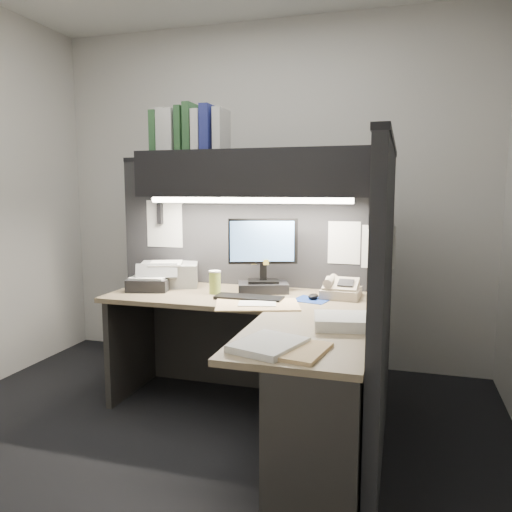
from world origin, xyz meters
name	(u,v)px	position (x,y,z in m)	size (l,w,h in m)	color
floor	(194,444)	(0.00, 0.00, 0.00)	(3.50, 3.50, 0.00)	black
wall_back	(266,196)	(0.00, 1.50, 1.35)	(3.50, 0.04, 2.70)	silver
partition_back	(248,275)	(0.03, 0.93, 0.80)	(1.90, 0.06, 1.60)	black
partition_right	(382,307)	(0.98, 0.18, 0.80)	(0.06, 1.50, 1.60)	black
desk	(268,375)	(0.43, 0.00, 0.44)	(1.70, 1.53, 0.73)	#7D6D50
overhead_shelf	(254,174)	(0.12, 0.75, 1.50)	(1.55, 0.34, 0.30)	black
task_light_tube	(248,200)	(0.12, 0.61, 1.33)	(0.04, 0.04, 1.32)	white
monitor	(263,263)	(0.20, 0.70, 0.92)	(0.43, 0.29, 0.48)	black
keyboard	(249,298)	(0.18, 0.46, 0.74)	(0.42, 0.14, 0.02)	black
mousepad	(312,300)	(0.55, 0.55, 0.73)	(0.21, 0.19, 0.00)	navy
mouse	(313,296)	(0.56, 0.57, 0.75)	(0.06, 0.09, 0.03)	black
telephone	(341,290)	(0.71, 0.68, 0.78)	(0.23, 0.24, 0.09)	tan
coffee_cup	(215,283)	(-0.08, 0.56, 0.80)	(0.07, 0.07, 0.14)	#B1BB4A
printer	(169,274)	(-0.50, 0.75, 0.81)	(0.39, 0.33, 0.16)	gray
notebook_stack	(149,284)	(-0.55, 0.55, 0.77)	(0.27, 0.22, 0.08)	black
open_folder	(257,305)	(0.27, 0.32, 0.73)	(0.48, 0.31, 0.01)	#D6B078
paper_stack_a	(344,321)	(0.81, 0.00, 0.76)	(0.29, 0.25, 0.06)	white
paper_stack_b	(268,345)	(0.54, -0.43, 0.75)	(0.24, 0.30, 0.03)	white
manila_stack	(297,350)	(0.67, -0.44, 0.74)	(0.22, 0.29, 0.02)	#D6B078
binder_row	(189,130)	(-0.32, 0.75, 1.79)	(0.50, 0.25, 0.31)	#254A28
pinned_papers	(292,246)	(0.42, 0.56, 1.05)	(1.76, 1.31, 0.51)	white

